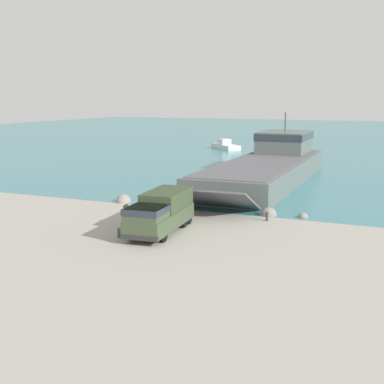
# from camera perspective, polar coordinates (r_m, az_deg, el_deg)

# --- Properties ---
(ground_plane) EXTENTS (240.00, 240.00, 0.00)m
(ground_plane) POSITION_cam_1_polar(r_m,az_deg,el_deg) (38.80, -3.69, -3.90)
(ground_plane) COLOR #9E998E
(water_surface) EXTENTS (240.00, 180.00, 0.01)m
(water_surface) POSITION_cam_1_polar(r_m,az_deg,el_deg) (131.68, 16.29, 5.64)
(water_surface) COLOR teal
(water_surface) RESTS_ON ground_plane
(landing_craft) EXTENTS (9.42, 35.34, 7.42)m
(landing_craft) POSITION_cam_1_polar(r_m,az_deg,el_deg) (62.07, 8.25, 2.99)
(landing_craft) COLOR #56605B
(landing_craft) RESTS_ON ground_plane
(military_truck) EXTENTS (3.38, 7.92, 2.76)m
(military_truck) POSITION_cam_1_polar(r_m,az_deg,el_deg) (37.48, -3.38, -2.13)
(military_truck) COLOR #3D4C33
(military_truck) RESTS_ON ground_plane
(soldier_on_ramp) EXTENTS (0.46, 0.27, 1.75)m
(soldier_on_ramp) POSITION_cam_1_polar(r_m,az_deg,el_deg) (39.55, -6.98, -2.17)
(soldier_on_ramp) COLOR #4C4738
(soldier_on_ramp) RESTS_ON ground_plane
(moored_boat_a) EXTENTS (7.09, 7.00, 1.78)m
(moored_boat_a) POSITION_cam_1_polar(r_m,az_deg,el_deg) (97.97, 3.58, 4.95)
(moored_boat_a) COLOR white
(moored_boat_a) RESTS_ON ground_plane
(mooring_bollard) EXTENTS (0.24, 0.24, 0.73)m
(mooring_bollard) POSITION_cam_1_polar(r_m,az_deg,el_deg) (41.37, 8.00, -2.53)
(mooring_bollard) COLOR #333338
(mooring_bollard) RESTS_ON ground_plane
(cargo_crate) EXTENTS (0.69, 0.79, 0.61)m
(cargo_crate) POSITION_cam_1_polar(r_m,az_deg,el_deg) (36.71, -7.30, -4.29)
(cargo_crate) COLOR #3D4C33
(cargo_crate) RESTS_ON ground_plane
(shoreline_rock_a) EXTENTS (1.33, 1.33, 1.33)m
(shoreline_rock_a) POSITION_cam_1_polar(r_m,az_deg,el_deg) (48.64, -7.32, -1.09)
(shoreline_rock_a) COLOR gray
(shoreline_rock_a) RESTS_ON ground_plane
(shoreline_rock_b) EXTENTS (1.38, 1.38, 1.38)m
(shoreline_rock_b) POSITION_cam_1_polar(r_m,az_deg,el_deg) (48.91, -7.32, -1.03)
(shoreline_rock_b) COLOR gray
(shoreline_rock_b) RESTS_ON ground_plane
(shoreline_rock_c) EXTENTS (1.34, 1.34, 1.34)m
(shoreline_rock_c) POSITION_cam_1_polar(r_m,az_deg,el_deg) (43.34, 8.17, -2.49)
(shoreline_rock_c) COLOR gray
(shoreline_rock_c) RESTS_ON ground_plane
(shoreline_rock_d) EXTENTS (0.83, 0.83, 0.83)m
(shoreline_rock_d) POSITION_cam_1_polar(r_m,az_deg,el_deg) (43.05, 11.75, -2.69)
(shoreline_rock_d) COLOR gray
(shoreline_rock_d) RESTS_ON ground_plane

